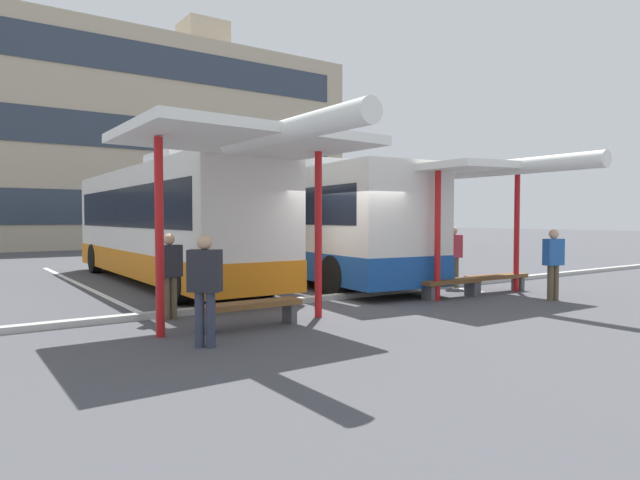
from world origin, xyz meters
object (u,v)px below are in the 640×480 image
(coach_bus_1, at_px, (294,225))
(waiting_passenger_2, at_px, (169,270))
(coach_bus_0, at_px, (165,225))
(bench_2, at_px, (497,279))
(waiting_passenger_0, at_px, (205,282))
(waiting_shelter_1, at_px, (489,172))
(waiting_shelter_0, at_px, (253,143))
(bench_1, at_px, (450,284))
(bench_0, at_px, (251,308))
(waiting_passenger_1, at_px, (453,252))
(waiting_passenger_3, at_px, (553,259))

(coach_bus_1, distance_m, waiting_passenger_2, 7.85)
(coach_bus_0, height_order, bench_2, coach_bus_0)
(waiting_passenger_0, xyz_separation_m, waiting_passenger_2, (0.35, 2.52, -0.04))
(waiting_shelter_1, bearing_deg, waiting_passenger_2, 168.41)
(waiting_shelter_0, bearing_deg, bench_1, 5.79)
(bench_0, xyz_separation_m, waiting_passenger_2, (-0.88, 1.57, 0.59))
(bench_0, xyz_separation_m, waiting_passenger_1, (7.14, 1.77, 0.63))
(bench_0, bearing_deg, bench_1, 4.55)
(bench_1, bearing_deg, bench_2, 1.63)
(coach_bus_0, height_order, coach_bus_1, coach_bus_0)
(coach_bus_0, bearing_deg, bench_2, -47.79)
(waiting_shelter_1, bearing_deg, waiting_passenger_0, -172.51)
(waiting_shelter_1, bearing_deg, bench_0, -179.38)
(bench_2, relative_size, waiting_passenger_2, 1.18)
(waiting_shelter_1, distance_m, waiting_passenger_1, 2.75)
(coach_bus_1, distance_m, waiting_passenger_0, 9.89)
(waiting_passenger_0, bearing_deg, waiting_passenger_2, 82.03)
(waiting_passenger_0, height_order, waiting_passenger_1, waiting_passenger_1)
(bench_2, distance_m, waiting_passenger_3, 1.76)
(bench_1, distance_m, bench_2, 1.80)
(bench_2, bearing_deg, waiting_passenger_3, -93.76)
(waiting_shelter_0, bearing_deg, bench_0, 90.00)
(waiting_passenger_2, bearing_deg, waiting_passenger_0, -97.97)
(coach_bus_0, xyz_separation_m, bench_0, (-1.06, -7.43, -1.37))
(coach_bus_0, relative_size, bench_1, 6.75)
(waiting_shelter_0, relative_size, waiting_passenger_3, 2.98)
(bench_0, distance_m, waiting_passenger_0, 1.67)
(coach_bus_0, distance_m, waiting_passenger_2, 6.22)
(coach_bus_1, relative_size, bench_2, 6.51)
(coach_bus_0, bearing_deg, waiting_passenger_3, -54.22)
(waiting_shelter_0, xyz_separation_m, waiting_passenger_2, (-0.88, 1.70, -2.26))
(bench_0, bearing_deg, waiting_passenger_0, -142.73)
(coach_bus_1, relative_size, waiting_passenger_1, 7.41)
(waiting_shelter_1, bearing_deg, waiting_passenger_1, 68.08)
(waiting_shelter_1, xyz_separation_m, waiting_passenger_0, (-7.69, -1.01, -2.06))
(coach_bus_0, bearing_deg, bench_0, -98.14)
(bench_0, bearing_deg, waiting_passenger_2, 119.32)
(bench_1, bearing_deg, waiting_shelter_0, -174.21)
(bench_2, bearing_deg, coach_bus_1, 110.38)
(bench_0, bearing_deg, coach_bus_1, 52.68)
(bench_1, bearing_deg, waiting_passenger_2, 170.02)
(bench_0, xyz_separation_m, waiting_shelter_1, (6.45, 0.07, 2.68))
(bench_0, xyz_separation_m, waiting_passenger_3, (7.24, -1.15, 0.61))
(waiting_shelter_0, bearing_deg, waiting_shelter_1, 1.69)
(coach_bus_0, height_order, waiting_passenger_0, coach_bus_0)
(coach_bus_0, relative_size, coach_bus_1, 0.94)
(waiting_passenger_3, bearing_deg, coach_bus_0, 125.78)
(bench_0, relative_size, waiting_passenger_3, 1.14)
(waiting_shelter_0, distance_m, waiting_passenger_0, 2.67)
(bench_0, xyz_separation_m, bench_2, (7.35, 0.49, -0.00))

